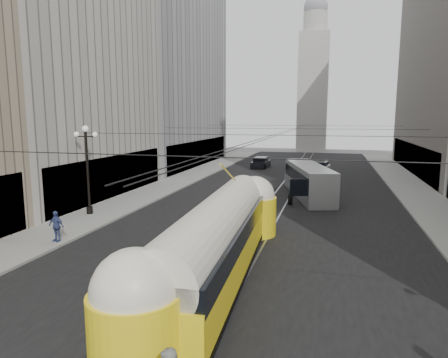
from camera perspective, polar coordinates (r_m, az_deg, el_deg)
The scene contains 15 objects.
road at distance 40.14m, azimuth 8.83°, elevation -1.46°, with size 20.00×85.00×0.02m, color black.
sidewalk_left at distance 46.29m, azimuth -5.59°, elevation 0.07°, with size 4.00×72.00×0.15m, color gray.
sidewalk_right at distance 44.04m, azimuth 25.07°, elevation -1.18°, with size 4.00×72.00×0.15m, color gray.
rail_left at distance 40.23m, azimuth 7.77°, elevation -1.41°, with size 0.12×85.00×0.04m, color gray.
rail_right at distance 40.07m, azimuth 9.90°, elevation -1.50°, with size 0.12×85.00×0.04m, color gray.
building_left_far at distance 60.32m, azimuth -9.01°, elevation 15.61°, with size 12.60×28.60×28.60m.
distant_tower at distance 87.23m, azimuth 12.65°, elevation 13.83°, with size 6.00×6.00×31.36m.
lamppost_left_mid at distance 30.14m, azimuth -18.95°, elevation 1.95°, with size 1.86×0.44×6.37m.
catenary at distance 38.51m, azimuth 9.05°, elevation 6.92°, with size 25.00×72.00×0.23m.
streetcar at distance 17.81m, azimuth -1.00°, elevation -8.58°, with size 3.34×16.64×3.65m.
city_bus at distance 36.57m, azimuth 11.94°, elevation -0.05°, with size 5.31×11.69×2.87m.
sedan_white_far at distance 52.15m, azimuth 13.53°, elevation 1.54°, with size 2.61×5.00×1.51m.
sedan_dark_far at distance 56.91m, azimuth 5.28°, elevation 2.32°, with size 2.17×4.75×1.47m.
pedestrian_crossing_a at distance 14.41m, azimuth -12.61°, elevation -17.44°, with size 0.58×0.38×1.58m, color #212227.
pedestrian_sidewalk_left at distance 24.56m, azimuth -22.86°, elevation -6.22°, with size 1.03×0.59×1.76m, color #3A477E.
Camera 1 is at (4.23, -6.77, 7.13)m, focal length 32.00 mm.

